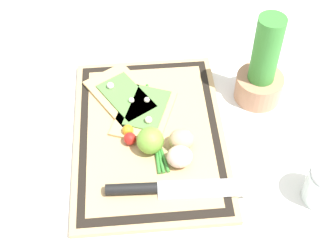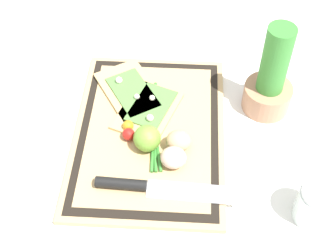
{
  "view_description": "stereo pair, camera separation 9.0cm",
  "coord_description": "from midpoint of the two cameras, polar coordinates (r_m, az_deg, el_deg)",
  "views": [
    {
      "loc": [
        0.63,
        -0.01,
        0.79
      ],
      "look_at": [
        0.0,
        0.04,
        0.03
      ],
      "focal_mm": 50.0,
      "sensor_mm": 36.0,
      "label": 1
    },
    {
      "loc": [
        0.63,
        0.08,
        0.79
      ],
      "look_at": [
        0.0,
        0.04,
        0.03
      ],
      "focal_mm": 50.0,
      "sensor_mm": 36.0,
      "label": 2
    }
  ],
  "objects": [
    {
      "name": "pizza_slice_far",
      "position": [
        1.03,
        -5.37,
        1.57
      ],
      "size": [
        0.18,
        0.16,
        0.02
      ],
      "color": "tan",
      "rests_on": "cutting_board"
    },
    {
      "name": "herb_pot",
      "position": [
        1.05,
        8.94,
        6.38
      ],
      "size": [
        0.11,
        0.11,
        0.22
      ],
      "color": "#AD7A5B",
      "rests_on": "ground_plane"
    },
    {
      "name": "egg_brown",
      "position": [
        0.96,
        -1.04,
        -1.82
      ],
      "size": [
        0.05,
        0.05,
        0.05
      ],
      "primitive_type": "ellipsoid",
      "color": "tan",
      "rests_on": "cutting_board"
    },
    {
      "name": "knife",
      "position": [
        0.91,
        -4.67,
        -7.81
      ],
      "size": [
        0.05,
        0.28,
        0.02
      ],
      "color": "silver",
      "rests_on": "cutting_board"
    },
    {
      "name": "sauce_jar",
      "position": [
        0.93,
        15.91,
        -7.26
      ],
      "size": [
        0.07,
        0.07,
        0.09
      ],
      "color": "silver",
      "rests_on": "ground_plane"
    },
    {
      "name": "egg_pink",
      "position": [
        0.93,
        -1.35,
        -3.92
      ],
      "size": [
        0.05,
        0.05,
        0.05
      ],
      "primitive_type": "ellipsoid",
      "color": "beige",
      "rests_on": "cutting_board"
    },
    {
      "name": "cherry_tomato_yellow",
      "position": [
        0.99,
        -7.52,
        -0.73
      ],
      "size": [
        0.02,
        0.02,
        0.02
      ],
      "primitive_type": "sphere",
      "color": "orange",
      "rests_on": "cutting_board"
    },
    {
      "name": "scallion_bunch",
      "position": [
        1.01,
        -4.43,
        -0.12
      ],
      "size": [
        0.25,
        0.05,
        0.01
      ],
      "color": "#388433",
      "rests_on": "cutting_board"
    },
    {
      "name": "cherry_tomato_red",
      "position": [
        0.98,
        -7.3,
        -1.69
      ],
      "size": [
        0.03,
        0.03,
        0.03
      ],
      "primitive_type": "sphere",
      "color": "red",
      "rests_on": "cutting_board"
    },
    {
      "name": "cutting_board",
      "position": [
        1.01,
        -4.85,
        -1.2
      ],
      "size": [
        0.45,
        0.32,
        0.02
      ],
      "color": "tan",
      "rests_on": "ground_plane"
    },
    {
      "name": "lime",
      "position": [
        0.95,
        -4.92,
        -1.92
      ],
      "size": [
        0.06,
        0.06,
        0.06
      ],
      "primitive_type": "sphere",
      "color": "#70A838",
      "rests_on": "cutting_board"
    },
    {
      "name": "ground_plane",
      "position": [
        1.01,
        -4.82,
        -1.46
      ],
      "size": [
        6.0,
        6.0,
        0.0
      ],
      "primitive_type": "plane",
      "color": "white"
    },
    {
      "name": "pizza_slice_near",
      "position": [
        1.07,
        -7.84,
        3.66
      ],
      "size": [
        0.21,
        0.19,
        0.02
      ],
      "color": "tan",
      "rests_on": "cutting_board"
    }
  ]
}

